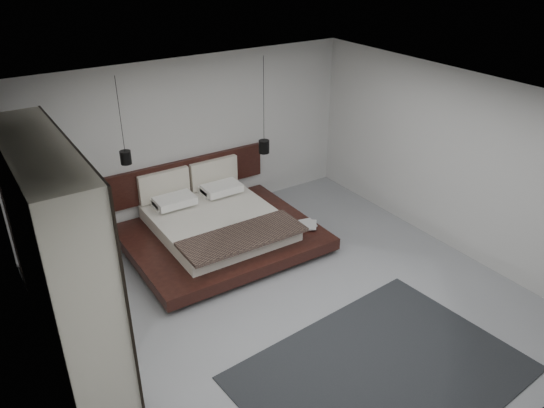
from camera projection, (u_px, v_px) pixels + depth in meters
floor at (289, 301)px, 7.31m from camera, size 6.00×6.00×0.00m
ceiling at (293, 103)px, 6.03m from camera, size 6.00×6.00×0.00m
wall_back at (189, 141)px, 8.91m from camera, size 6.00×0.00×6.00m
wall_front at (495, 352)px, 4.43m from camera, size 6.00×0.00×6.00m
wall_left at (41, 289)px, 5.22m from camera, size 0.00×6.00×6.00m
wall_right at (451, 161)px, 8.12m from camera, size 0.00×6.00×6.00m
lattice_screen at (7, 202)px, 7.12m from camera, size 0.05×0.90×2.60m
bed at (217, 227)px, 8.55m from camera, size 2.90×2.44×1.10m
book_lower at (302, 225)px, 8.63m from camera, size 0.28×0.33×0.03m
book_upper at (302, 224)px, 8.58m from camera, size 0.39×0.40×0.02m
pendant_left at (126, 157)px, 7.72m from camera, size 0.16×0.16×1.30m
pendant_right at (264, 146)px, 9.02m from camera, size 0.18×0.18×1.64m
wardrobe at (59, 258)px, 5.83m from camera, size 0.64×2.72×2.67m
rug at (382, 373)px, 6.10m from camera, size 3.35×2.52×0.01m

